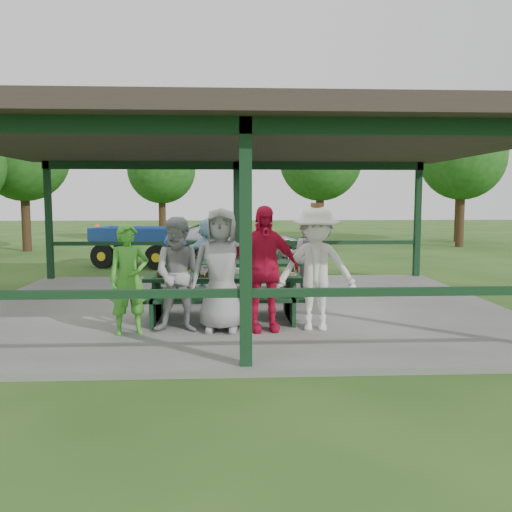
{
  "coord_description": "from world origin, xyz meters",
  "views": [
    {
      "loc": [
        -0.21,
        -10.31,
        2.14
      ],
      "look_at": [
        0.3,
        -0.3,
        1.09
      ],
      "focal_mm": 38.0,
      "sensor_mm": 36.0,
      "label": 1
    }
  ],
  "objects": [
    {
      "name": "contestant_red",
      "position": [
        0.32,
        -2.04,
        1.07
      ],
      "size": [
        1.19,
        0.63,
        1.94
      ],
      "primitive_type": "imported",
      "rotation": [
        0.0,
        0.0,
        0.14
      ],
      "color": "red",
      "rests_on": "concrete_slab"
    },
    {
      "name": "tree_mid",
      "position": [
        3.88,
        13.79,
        3.87
      ],
      "size": [
        3.66,
        3.66,
        5.72
      ],
      "color": "black",
      "rests_on": "ground"
    },
    {
      "name": "spectator_blue",
      "position": [
        -1.4,
        2.12,
        0.9
      ],
      "size": [
        0.63,
        0.45,
        1.61
      ],
      "primitive_type": "imported",
      "rotation": [
        0.0,
        0.0,
        3.26
      ],
      "color": "#4052A6",
      "rests_on": "concrete_slab"
    },
    {
      "name": "tree_left",
      "position": [
        -3.55,
        17.4,
        3.6
      ],
      "size": [
        3.41,
        3.41,
        5.32
      ],
      "color": "black",
      "rests_on": "ground"
    },
    {
      "name": "pickup_truck",
      "position": [
        0.03,
        7.91,
        0.69
      ],
      "size": [
        5.43,
        3.59,
        1.39
      ],
      "primitive_type": "imported",
      "rotation": [
        0.0,
        0.0,
        1.85
      ],
      "color": "silver",
      "rests_on": "ground"
    },
    {
      "name": "contestant_grey_left",
      "position": [
        -0.94,
        -2.05,
        0.99
      ],
      "size": [
        0.89,
        0.71,
        1.77
      ],
      "primitive_type": "imported",
      "rotation": [
        0.0,
        0.0,
        -0.05
      ],
      "color": "gray",
      "rests_on": "concrete_slab"
    },
    {
      "name": "contestant_grey_mid",
      "position": [
        -0.32,
        -2.04,
        1.06
      ],
      "size": [
        0.98,
        0.69,
        1.91
      ],
      "primitive_type": "imported",
      "rotation": [
        0.0,
        0.0,
        -0.09
      ],
      "color": "gray",
      "rests_on": "concrete_slab"
    },
    {
      "name": "farm_trailer",
      "position": [
        -3.04,
        7.09,
        0.67
      ],
      "size": [
        3.88,
        2.28,
        1.35
      ],
      "rotation": [
        0.0,
        0.0,
        -0.26
      ],
      "color": "#1A4192",
      "rests_on": "ground"
    },
    {
      "name": "pavilion_structure",
      "position": [
        0.0,
        0.0,
        3.17
      ],
      "size": [
        10.6,
        8.6,
        3.24
      ],
      "color": "black",
      "rests_on": "concrete_slab"
    },
    {
      "name": "picnic_table_far",
      "position": [
        -0.12,
        0.8,
        0.58
      ],
      "size": [
        2.77,
        1.39,
        0.75
      ],
      "color": "black",
      "rests_on": "concrete_slab"
    },
    {
      "name": "ground",
      "position": [
        0.0,
        0.0,
        0.0
      ],
      "size": [
        90.0,
        90.0,
        0.0
      ],
      "primitive_type": "plane",
      "color": "#244A17",
      "rests_on": "ground"
    },
    {
      "name": "tree_far_right",
      "position": [
        11.39,
        16.51,
        4.75
      ],
      "size": [
        4.48,
        4.48,
        7.01
      ],
      "color": "black",
      "rests_on": "ground"
    },
    {
      "name": "contestant_white_fedora",
      "position": [
        1.15,
        -2.02,
        1.07
      ],
      "size": [
        1.33,
        0.88,
        1.98
      ],
      "rotation": [
        0.0,
        0.0,
        -0.14
      ],
      "color": "silver",
      "rests_on": "concrete_slab"
    },
    {
      "name": "spectator_grey",
      "position": [
        1.5,
        1.6,
        0.9
      ],
      "size": [
        0.87,
        0.72,
        1.61
      ],
      "primitive_type": "imported",
      "rotation": [
        0.0,
        0.0,
        2.99
      ],
      "color": "gray",
      "rests_on": "concrete_slab"
    },
    {
      "name": "concrete_slab",
      "position": [
        0.0,
        0.0,
        0.05
      ],
      "size": [
        10.0,
        8.0,
        0.1
      ],
      "primitive_type": "cube",
      "color": "#62625D",
      "rests_on": "ground"
    },
    {
      "name": "table_setting",
      "position": [
        -0.3,
        -1.16,
        0.89
      ],
      "size": [
        2.35,
        0.45,
        0.1
      ],
      "color": "white",
      "rests_on": "picnic_table_near"
    },
    {
      "name": "tree_right",
      "position": [
        10.19,
        13.51,
        3.96
      ],
      "size": [
        3.75,
        3.75,
        5.85
      ],
      "color": "black",
      "rests_on": "ground"
    },
    {
      "name": "tree_far_left",
      "position": [
        -8.52,
        12.43,
        3.86
      ],
      "size": [
        3.65,
        3.65,
        5.7
      ],
      "color": "black",
      "rests_on": "ground"
    },
    {
      "name": "contestant_green",
      "position": [
        -1.71,
        -2.13,
        0.94
      ],
      "size": [
        0.71,
        0.57,
        1.67
      ],
      "primitive_type": "imported",
      "rotation": [
        0.0,
        0.0,
        0.33
      ],
      "color": "green",
      "rests_on": "concrete_slab"
    },
    {
      "name": "picnic_table_near",
      "position": [
        -0.3,
        -1.2,
        0.58
      ],
      "size": [
        2.62,
        1.39,
        0.75
      ],
      "color": "black",
      "rests_on": "concrete_slab"
    },
    {
      "name": "spectator_lblue",
      "position": [
        -0.65,
        1.78,
        0.92
      ],
      "size": [
        1.6,
        0.99,
        1.64
      ],
      "primitive_type": "imported",
      "rotation": [
        0.0,
        0.0,
        3.5
      ],
      "color": "#85B9CE",
      "rests_on": "concrete_slab"
    }
  ]
}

